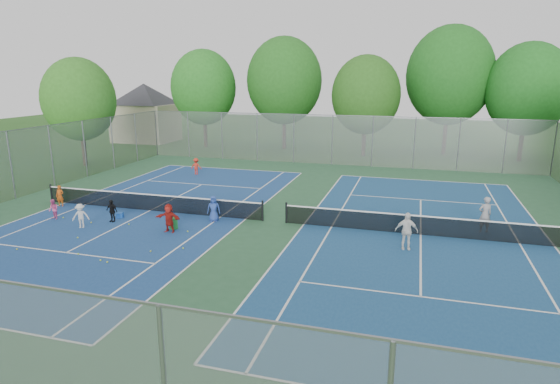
# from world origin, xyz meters

# --- Properties ---
(ground) EXTENTS (120.00, 120.00, 0.00)m
(ground) POSITION_xyz_m (0.00, 0.00, 0.00)
(ground) COLOR #214D18
(ground) RESTS_ON ground
(court_pad) EXTENTS (32.00, 32.00, 0.01)m
(court_pad) POSITION_xyz_m (0.00, 0.00, 0.01)
(court_pad) COLOR #295736
(court_pad) RESTS_ON ground
(court_left) EXTENTS (10.97, 23.77, 0.01)m
(court_left) POSITION_xyz_m (-7.00, 0.00, 0.02)
(court_left) COLOR navy
(court_left) RESTS_ON court_pad
(court_right) EXTENTS (10.97, 23.77, 0.01)m
(court_right) POSITION_xyz_m (7.00, 0.00, 0.02)
(court_right) COLOR navy
(court_right) RESTS_ON court_pad
(net_left) EXTENTS (12.87, 0.10, 0.91)m
(net_left) POSITION_xyz_m (-7.00, 0.00, 0.46)
(net_left) COLOR black
(net_left) RESTS_ON ground
(net_right) EXTENTS (12.87, 0.10, 0.91)m
(net_right) POSITION_xyz_m (7.00, 0.00, 0.46)
(net_right) COLOR black
(net_right) RESTS_ON ground
(fence_north) EXTENTS (32.00, 0.10, 4.00)m
(fence_north) POSITION_xyz_m (0.00, 16.00, 2.00)
(fence_north) COLOR gray
(fence_north) RESTS_ON ground
(fence_west) EXTENTS (0.10, 32.00, 4.00)m
(fence_west) POSITION_xyz_m (-16.00, 0.00, 2.00)
(fence_west) COLOR gray
(fence_west) RESTS_ON ground
(house) EXTENTS (11.03, 11.03, 7.30)m
(house) POSITION_xyz_m (-22.00, 24.00, 4.21)
(house) COLOR #B7A88C
(house) RESTS_ON ground
(tree_nw) EXTENTS (6.40, 6.40, 9.58)m
(tree_nw) POSITION_xyz_m (-14.00, 22.00, 5.89)
(tree_nw) COLOR #443326
(tree_nw) RESTS_ON ground
(tree_nl) EXTENTS (7.20, 7.20, 10.69)m
(tree_nl) POSITION_xyz_m (-6.00, 23.00, 6.54)
(tree_nl) COLOR #443326
(tree_nl) RESTS_ON ground
(tree_nc) EXTENTS (6.00, 6.00, 8.85)m
(tree_nc) POSITION_xyz_m (2.00, 21.00, 5.39)
(tree_nc) COLOR #443326
(tree_nc) RESTS_ON ground
(tree_nr) EXTENTS (7.60, 7.60, 11.42)m
(tree_nr) POSITION_xyz_m (9.00, 24.00, 7.04)
(tree_nr) COLOR #443326
(tree_nr) RESTS_ON ground
(tree_ne) EXTENTS (6.60, 6.60, 9.77)m
(tree_ne) POSITION_xyz_m (15.00, 22.00, 5.97)
(tree_ne) COLOR #443326
(tree_ne) RESTS_ON ground
(tree_side_w) EXTENTS (5.60, 5.60, 8.47)m
(tree_side_w) POSITION_xyz_m (-19.00, 10.00, 5.24)
(tree_side_w) COLOR #443326
(tree_side_w) RESTS_ON ground
(ball_crate) EXTENTS (0.40, 0.40, 0.27)m
(ball_crate) POSITION_xyz_m (-7.80, -1.55, 0.13)
(ball_crate) COLOR #1851B4
(ball_crate) RESTS_ON ground
(ball_hopper) EXTENTS (0.38, 0.38, 0.57)m
(ball_hopper) POSITION_xyz_m (-4.25, -2.43, 0.28)
(ball_hopper) COLOR #258834
(ball_hopper) RESTS_ON ground
(student_a) EXTENTS (0.48, 0.36, 1.19)m
(student_a) POSITION_xyz_m (-12.25, -0.60, 0.59)
(student_a) COLOR #C44F12
(student_a) RESTS_ON ground
(student_b) EXTENTS (0.62, 0.56, 1.05)m
(student_b) POSITION_xyz_m (-10.83, -2.71, 0.52)
(student_b) COLOR #E25894
(student_b) RESTS_ON ground
(student_c) EXTENTS (0.89, 0.76, 1.19)m
(student_c) POSITION_xyz_m (-8.59, -3.47, 0.60)
(student_c) COLOR silver
(student_c) RESTS_ON ground
(student_d) EXTENTS (0.70, 0.36, 1.14)m
(student_d) POSITION_xyz_m (-7.76, -2.23, 0.57)
(student_d) COLOR black
(student_d) RESTS_ON ground
(student_e) EXTENTS (0.74, 0.60, 1.32)m
(student_e) POSITION_xyz_m (-2.93, -0.75, 0.66)
(student_e) COLOR #2A489B
(student_e) RESTS_ON ground
(student_f) EXTENTS (1.28, 0.45, 1.37)m
(student_f) POSITION_xyz_m (-4.22, -2.86, 0.68)
(student_f) COLOR #A92018
(student_f) RESTS_ON ground
(child_far_baseline) EXTENTS (0.83, 0.54, 1.22)m
(child_far_baseline) POSITION_xyz_m (-8.82, 9.30, 0.61)
(child_far_baseline) COLOR red
(child_far_baseline) RESTS_ON ground
(instructor) EXTENTS (0.73, 0.61, 1.72)m
(instructor) POSITION_xyz_m (9.79, 1.21, 0.86)
(instructor) COLOR gray
(instructor) RESTS_ON ground
(teen_court_b) EXTENTS (0.98, 0.50, 1.60)m
(teen_court_b) POSITION_xyz_m (6.37, -2.01, 0.80)
(teen_court_b) COLOR white
(teen_court_b) RESTS_ON ground
(tennis_ball_0) EXTENTS (0.07, 0.07, 0.07)m
(tennis_ball_0) POSITION_xyz_m (-2.58, -4.67, 0.03)
(tennis_ball_0) COLOR #B7DD33
(tennis_ball_0) RESTS_ON ground
(tennis_ball_1) EXTENTS (0.07, 0.07, 0.07)m
(tennis_ball_1) POSITION_xyz_m (-3.71, -5.36, 0.03)
(tennis_ball_1) COLOR gold
(tennis_ball_1) RESTS_ON ground
(tennis_ball_2) EXTENTS (0.07, 0.07, 0.07)m
(tennis_ball_2) POSITION_xyz_m (-6.65, -2.49, 0.03)
(tennis_ball_2) COLOR #ADC62E
(tennis_ball_2) RESTS_ON ground
(tennis_ball_3) EXTENTS (0.07, 0.07, 0.07)m
(tennis_ball_3) POSITION_xyz_m (-9.20, -6.71, 0.03)
(tennis_ball_3) COLOR gold
(tennis_ball_3) RESTS_ON ground
(tennis_ball_4) EXTENTS (0.07, 0.07, 0.07)m
(tennis_ball_4) POSITION_xyz_m (-5.08, -6.77, 0.03)
(tennis_ball_4) COLOR #D6EB36
(tennis_ball_4) RESTS_ON ground
(tennis_ball_5) EXTENTS (0.07, 0.07, 0.07)m
(tennis_ball_5) POSITION_xyz_m (-4.71, -6.85, 0.03)
(tennis_ball_5) COLOR yellow
(tennis_ball_5) RESTS_ON ground
(tennis_ball_6) EXTENTS (0.07, 0.07, 0.07)m
(tennis_ball_6) POSITION_xyz_m (-8.60, -2.78, 0.03)
(tennis_ball_6) COLOR gold
(tennis_ball_6) RESTS_ON ground
(tennis_ball_7) EXTENTS (0.07, 0.07, 0.07)m
(tennis_ball_7) POSITION_xyz_m (-3.41, -2.65, 0.03)
(tennis_ball_7) COLOR #C8E635
(tennis_ball_7) RESTS_ON ground
(tennis_ball_8) EXTENTS (0.07, 0.07, 0.07)m
(tennis_ball_8) POSITION_xyz_m (-7.73, -4.81, 0.03)
(tennis_ball_8) COLOR #A7C32D
(tennis_ball_8) RESTS_ON ground
(tennis_ball_9) EXTENTS (0.07, 0.07, 0.07)m
(tennis_ball_9) POSITION_xyz_m (-6.37, -6.45, 0.03)
(tennis_ball_9) COLOR #BFEA36
(tennis_ball_9) RESTS_ON ground
(tennis_ball_10) EXTENTS (0.07, 0.07, 0.07)m
(tennis_ball_10) POSITION_xyz_m (-10.50, -2.48, 0.03)
(tennis_ball_10) COLOR #B6DA32
(tennis_ball_10) RESTS_ON ground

